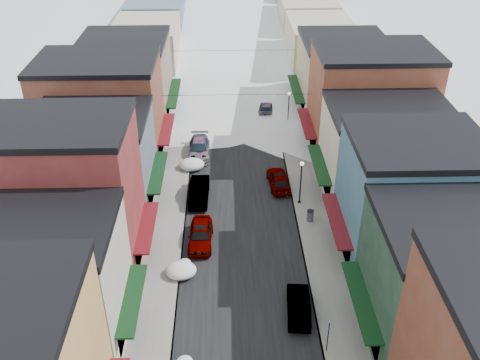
{
  "coord_description": "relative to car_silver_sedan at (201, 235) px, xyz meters",
  "views": [
    {
      "loc": [
        -1.15,
        -13.69,
        28.55
      ],
      "look_at": [
        0.0,
        28.01,
        2.81
      ],
      "focal_mm": 40.0,
      "sensor_mm": 36.0,
      "label": 1
    }
  ],
  "objects": [
    {
      "name": "trash_can",
      "position": [
        9.72,
        2.72,
        -0.14
      ],
      "size": [
        0.63,
        0.63,
        1.07
      ],
      "color": "#595B5E",
      "rests_on": "sidewalk_right"
    },
    {
      "name": "car_gray_suv",
      "position": [
        7.43,
        8.8,
        -0.02
      ],
      "size": [
        2.31,
        4.94,
        1.63
      ],
      "primitive_type": "imported",
      "rotation": [
        0.0,
        0.0,
        3.22
      ],
      "color": "#9E9FA6",
      "rests_on": "ground"
    },
    {
      "name": "bldg_r_brick_far",
      "position": [
        17.69,
        16.54,
        4.92
      ],
      "size": [
        13.3,
        9.2,
        11.5
      ],
      "color": "brown",
      "rests_on": "ground"
    },
    {
      "name": "bldg_l_brick_near",
      "position": [
        -10.19,
        -1.96,
        5.42
      ],
      "size": [
        12.3,
        8.2,
        12.5
      ],
      "color": "maroon",
      "rests_on": "ground"
    },
    {
      "name": "overhead_cables",
      "position": [
        3.5,
        25.04,
        5.36
      ],
      "size": [
        16.4,
        15.04,
        0.04
      ],
      "color": "black",
      "rests_on": "ground"
    },
    {
      "name": "bldg_l_cream",
      "position": [
        -9.69,
        -9.96,
        3.92
      ],
      "size": [
        11.3,
        8.2,
        9.5
      ],
      "color": "beige",
      "rests_on": "ground"
    },
    {
      "name": "streetlamp_far",
      "position": [
        9.76,
        22.38,
        2.01
      ],
      "size": [
        0.36,
        0.36,
        4.28
      ],
      "color": "black",
      "rests_on": "sidewalk_right"
    },
    {
      "name": "car_lane_silver",
      "position": [
        1.7,
        28.84,
        -0.13
      ],
      "size": [
        2.2,
        4.35,
        1.42
      ],
      "primitive_type": "imported",
      "rotation": [
        0.0,
        0.0,
        -0.13
      ],
      "color": "#95999D",
      "rests_on": "ground"
    },
    {
      "name": "car_black_sedan",
      "position": [
        7.39,
        26.13,
        -0.09
      ],
      "size": [
        2.65,
        5.34,
        1.49
      ],
      "primitive_type": "imported",
      "rotation": [
        0.0,
        0.0,
        3.03
      ],
      "color": "black",
      "rests_on": "ground"
    },
    {
      "name": "bldg_r_blue",
      "position": [
        16.69,
        -1.46,
        4.42
      ],
      "size": [
        11.3,
        9.2,
        10.5
      ],
      "color": "#396881",
      "rests_on": "ground"
    },
    {
      "name": "snow_pile_mid",
      "position": [
        -1.38,
        -4.01,
        -0.35
      ],
      "size": [
        2.44,
        2.7,
        1.03
      ],
      "color": "white",
      "rests_on": "ground"
    },
    {
      "name": "sidewalk_left",
      "position": [
        -3.1,
        37.54,
        -0.77
      ],
      "size": [
        3.2,
        160.0,
        0.15
      ],
      "primitive_type": "cube",
      "color": "gray",
      "rests_on": "ground"
    },
    {
      "name": "bldg_r_tan",
      "position": [
        16.69,
        26.54,
        3.92
      ],
      "size": [
        11.3,
        11.2,
        9.5
      ],
      "color": "tan",
      "rests_on": "ground"
    },
    {
      "name": "bldg_r_green",
      "position": [
        16.69,
        -10.46,
        3.92
      ],
      "size": [
        11.3,
        9.2,
        9.5
      ],
      "color": "#1C3A29",
      "rests_on": "ground"
    },
    {
      "name": "car_silver_sedan",
      "position": [
        0.0,
        0.0,
        0.0
      ],
      "size": [
        2.11,
        4.99,
        1.68
      ],
      "primitive_type": "imported",
      "rotation": [
        0.0,
        0.0,
        -0.03
      ],
      "color": "#97999E",
      "rests_on": "ground"
    },
    {
      "name": "bldg_l_tan",
      "position": [
        -9.69,
        25.54,
        4.17
      ],
      "size": [
        11.3,
        11.2,
        10.0
      ],
      "color": "#8C6E5C",
      "rests_on": "ground"
    },
    {
      "name": "car_lane_white",
      "position": [
        4.46,
        44.69,
        -0.18
      ],
      "size": [
        2.25,
        4.8,
        1.33
      ],
      "primitive_type": "imported",
      "rotation": [
        0.0,
        0.0,
        3.13
      ],
      "color": "white",
      "rests_on": "ground"
    },
    {
      "name": "bldg_l_brick_far",
      "position": [
        -10.69,
        15.54,
        4.67
      ],
      "size": [
        13.3,
        9.2,
        11.0
      ],
      "color": "brown",
      "rests_on": "ground"
    },
    {
      "name": "curb_right",
      "position": [
        8.55,
        37.54,
        -0.77
      ],
      "size": [
        0.1,
        160.0,
        0.15
      ],
      "primitive_type": "cube",
      "color": "slate",
      "rests_on": "ground"
    },
    {
      "name": "bldg_r_cream",
      "position": [
        17.19,
        7.54,
        3.67
      ],
      "size": [
        12.3,
        9.2,
        9.0
      ],
      "color": "beige",
      "rests_on": "ground"
    },
    {
      "name": "snow_pile_far",
      "position": [
        -1.35,
        12.56,
        -0.31
      ],
      "size": [
        2.62,
        2.82,
        1.11
      ],
      "color": "white",
      "rests_on": "ground"
    },
    {
      "name": "road",
      "position": [
        3.5,
        37.54,
        -0.84
      ],
      "size": [
        10.0,
        160.0,
        0.01
      ],
      "primitive_type": "cube",
      "color": "black",
      "rests_on": "ground"
    },
    {
      "name": "car_silver_wagon",
      "position": [
        -0.71,
        15.5,
        -0.03
      ],
      "size": [
        2.3,
        5.6,
        1.62
      ],
      "primitive_type": "imported",
      "rotation": [
        0.0,
        0.0,
        0.0
      ],
      "color": "#AAACB2",
      "rests_on": "ground"
    },
    {
      "name": "sidewalk_right",
      "position": [
        10.1,
        37.54,
        -0.77
      ],
      "size": [
        3.2,
        160.0,
        0.15
      ],
      "primitive_type": "cube",
      "color": "gray",
      "rests_on": "ground"
    },
    {
      "name": "car_dark_hatch",
      "position": [
        -0.39,
        6.77,
        -0.0
      ],
      "size": [
        1.89,
        5.13,
        1.68
      ],
      "primitive_type": "imported",
      "rotation": [
        0.0,
        0.0,
        -0.02
      ],
      "color": "black",
      "rests_on": "ground"
    },
    {
      "name": "curb_left",
      "position": [
        -1.55,
        37.54,
        -0.77
      ],
      "size": [
        0.1,
        160.0,
        0.15
      ],
      "primitive_type": "cube",
      "color": "slate",
      "rests_on": "ground"
    },
    {
      "name": "car_green_sedan",
      "position": [
        7.33,
        -8.38,
        -0.09
      ],
      "size": [
        1.96,
        4.7,
        1.51
      ],
      "primitive_type": "imported",
      "rotation": [
        0.0,
        0.0,
        3.06
      ],
      "color": "black",
      "rests_on": "ground"
    },
    {
      "name": "streetlamp_near",
      "position": [
        9.14,
        5.69,
        2.09
      ],
      "size": [
        0.37,
        0.37,
        4.42
      ],
      "color": "black",
      "rests_on": "sidewalk_right"
    },
    {
      "name": "distant_blocks",
      "position": [
        3.5,
        60.54,
        3.16
      ],
      "size": [
        34.0,
        55.0,
        8.0
      ],
      "color": "gray",
      "rests_on": "ground"
    },
    {
      "name": "parking_sign",
      "position": [
        8.78,
        -11.95,
        0.78
      ],
      "size": [
        0.07,
        0.34,
        2.52
      ],
      "color": "black",
      "rests_on": "sidewalk_right"
    },
    {
      "name": "bldg_l_grayblue",
      "position": [
        -9.69,
        6.54,
        3.67
      ],
      "size": [
        11.3,
        9.2,
        9.0
      ],
      "color": "slate",
      "rests_on": "ground"
    }
  ]
}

